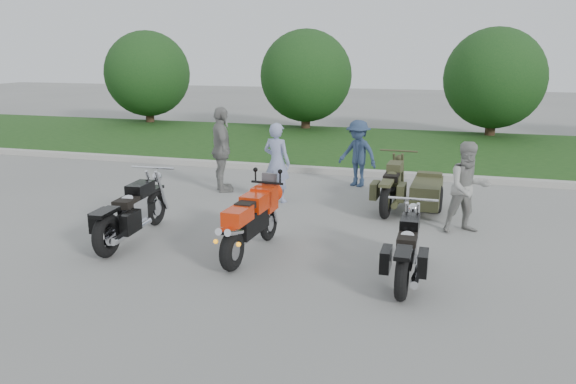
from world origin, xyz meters
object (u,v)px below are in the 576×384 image
(person_denim, at_px, (358,153))
(person_grey, at_px, (468,188))
(cruiser_left, at_px, (130,215))
(sportbike_red, at_px, (250,220))
(person_stripe, at_px, (277,163))
(cruiser_right, at_px, (407,252))
(cruiser_sidecar, at_px, (412,191))
(person_back, at_px, (222,150))

(person_denim, bearing_deg, person_grey, -26.39)
(cruiser_left, bearing_deg, sportbike_red, -4.88)
(person_stripe, bearing_deg, cruiser_left, 77.69)
(cruiser_left, xyz_separation_m, cruiser_right, (4.65, -0.38, -0.05))
(cruiser_left, xyz_separation_m, cruiser_sidecar, (4.44, 3.28, -0.05))
(person_back, bearing_deg, cruiser_right, -163.27)
(person_stripe, relative_size, person_denim, 1.08)
(sportbike_red, height_order, cruiser_left, sportbike_red)
(person_grey, bearing_deg, person_denim, 105.87)
(cruiser_left, distance_m, cruiser_sidecar, 5.52)
(sportbike_red, relative_size, person_grey, 1.27)
(cruiser_left, xyz_separation_m, person_stripe, (1.60, 3.20, 0.38))
(cruiser_right, xyz_separation_m, person_back, (-4.53, 4.11, 0.55))
(cruiser_left, distance_m, person_stripe, 3.60)
(person_grey, bearing_deg, cruiser_left, 177.55)
(person_grey, distance_m, person_denim, 3.85)
(cruiser_sidecar, height_order, person_back, person_back)
(cruiser_left, height_order, person_grey, person_grey)
(person_back, bearing_deg, person_stripe, -140.44)
(cruiser_left, bearing_deg, cruiser_right, -8.12)
(person_stripe, height_order, person_grey, person_stripe)
(sportbike_red, bearing_deg, person_back, 122.21)
(cruiser_sidecar, distance_m, person_stripe, 2.88)
(person_back, bearing_deg, person_denim, -95.85)
(person_grey, bearing_deg, sportbike_red, -170.12)
(person_grey, xyz_separation_m, person_back, (-5.37, 1.59, 0.15))
(cruiser_right, height_order, cruiser_sidecar, cruiser_sidecar)
(cruiser_right, bearing_deg, cruiser_sidecar, 93.19)
(cruiser_left, relative_size, person_denim, 1.53)
(person_stripe, bearing_deg, cruiser_right, 144.53)
(cruiser_right, height_order, person_grey, person_grey)
(sportbike_red, distance_m, cruiser_left, 2.18)
(cruiser_sidecar, xyz_separation_m, person_grey, (1.04, -1.14, 0.40))
(cruiser_left, height_order, person_stripe, person_stripe)
(sportbike_red, relative_size, cruiser_right, 0.97)
(cruiser_sidecar, relative_size, person_stripe, 1.37)
(person_denim, bearing_deg, sportbike_red, -75.31)
(cruiser_left, distance_m, cruiser_right, 4.66)
(sportbike_red, bearing_deg, cruiser_sidecar, 59.42)
(sportbike_red, distance_m, cruiser_right, 2.49)
(cruiser_sidecar, bearing_deg, cruiser_left, -141.50)
(cruiser_sidecar, height_order, person_denim, person_denim)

